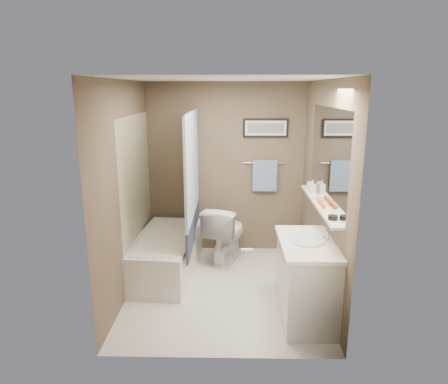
{
  "coord_description": "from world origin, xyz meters",
  "views": [
    {
      "loc": [
        0.09,
        -4.29,
        2.3
      ],
      "look_at": [
        0.0,
        0.15,
        1.15
      ],
      "focal_mm": 32.0,
      "sensor_mm": 36.0,
      "label": 1
    }
  ],
  "objects_px": {
    "hair_brush_back": "(319,200)",
    "glass_jar": "(310,186)",
    "toilet": "(226,233)",
    "soap_bottle": "(313,187)",
    "vanity": "(306,282)",
    "candle_bowl_near": "(333,218)",
    "hair_brush_front": "(323,204)",
    "bathtub": "(166,255)"
  },
  "relations": [
    {
      "from": "toilet",
      "to": "candle_bowl_near",
      "type": "bearing_deg",
      "value": 141.97
    },
    {
      "from": "toilet",
      "to": "vanity",
      "type": "relative_size",
      "value": 0.88
    },
    {
      "from": "hair_brush_front",
      "to": "glass_jar",
      "type": "relative_size",
      "value": 2.2
    },
    {
      "from": "vanity",
      "to": "glass_jar",
      "type": "relative_size",
      "value": 9.0
    },
    {
      "from": "hair_brush_front",
      "to": "glass_jar",
      "type": "xyz_separation_m",
      "value": [
        0.0,
        0.69,
        0.03
      ]
    },
    {
      "from": "toilet",
      "to": "vanity",
      "type": "distance_m",
      "value": 1.65
    },
    {
      "from": "hair_brush_back",
      "to": "glass_jar",
      "type": "relative_size",
      "value": 2.2
    },
    {
      "from": "soap_bottle",
      "to": "vanity",
      "type": "bearing_deg",
      "value": -102.35
    },
    {
      "from": "bathtub",
      "to": "hair_brush_back",
      "type": "distance_m",
      "value": 2.06
    },
    {
      "from": "vanity",
      "to": "candle_bowl_near",
      "type": "height_order",
      "value": "candle_bowl_near"
    },
    {
      "from": "toilet",
      "to": "hair_brush_front",
      "type": "height_order",
      "value": "hair_brush_front"
    },
    {
      "from": "candle_bowl_near",
      "to": "hair_brush_back",
      "type": "height_order",
      "value": "hair_brush_back"
    },
    {
      "from": "toilet",
      "to": "soap_bottle",
      "type": "height_order",
      "value": "soap_bottle"
    },
    {
      "from": "hair_brush_back",
      "to": "bathtub",
      "type": "bearing_deg",
      "value": 163.5
    },
    {
      "from": "candle_bowl_near",
      "to": "hair_brush_back",
      "type": "distance_m",
      "value": 0.62
    },
    {
      "from": "vanity",
      "to": "candle_bowl_near",
      "type": "relative_size",
      "value": 10.0
    },
    {
      "from": "hair_brush_front",
      "to": "hair_brush_back",
      "type": "bearing_deg",
      "value": 90.0
    },
    {
      "from": "vanity",
      "to": "hair_brush_back",
      "type": "distance_m",
      "value": 0.9
    },
    {
      "from": "hair_brush_front",
      "to": "glass_jar",
      "type": "bearing_deg",
      "value": 90.0
    },
    {
      "from": "toilet",
      "to": "hair_brush_back",
      "type": "distance_m",
      "value": 1.57
    },
    {
      "from": "bathtub",
      "to": "vanity",
      "type": "distance_m",
      "value": 1.9
    },
    {
      "from": "soap_bottle",
      "to": "toilet",
      "type": "bearing_deg",
      "value": 150.91
    },
    {
      "from": "hair_brush_back",
      "to": "glass_jar",
      "type": "xyz_separation_m",
      "value": [
        0.0,
        0.51,
        0.03
      ]
    },
    {
      "from": "bathtub",
      "to": "toilet",
      "type": "bearing_deg",
      "value": 33.08
    },
    {
      "from": "vanity",
      "to": "soap_bottle",
      "type": "height_order",
      "value": "soap_bottle"
    },
    {
      "from": "toilet",
      "to": "glass_jar",
      "type": "height_order",
      "value": "glass_jar"
    },
    {
      "from": "vanity",
      "to": "hair_brush_back",
      "type": "height_order",
      "value": "hair_brush_back"
    },
    {
      "from": "candle_bowl_near",
      "to": "glass_jar",
      "type": "height_order",
      "value": "glass_jar"
    },
    {
      "from": "toilet",
      "to": "hair_brush_front",
      "type": "distance_m",
      "value": 1.69
    },
    {
      "from": "hair_brush_front",
      "to": "bathtub",
      "type": "bearing_deg",
      "value": 158.36
    },
    {
      "from": "toilet",
      "to": "vanity",
      "type": "height_order",
      "value": "vanity"
    },
    {
      "from": "bathtub",
      "to": "soap_bottle",
      "type": "height_order",
      "value": "soap_bottle"
    },
    {
      "from": "glass_jar",
      "to": "soap_bottle",
      "type": "distance_m",
      "value": 0.14
    },
    {
      "from": "bathtub",
      "to": "glass_jar",
      "type": "bearing_deg",
      "value": 4.1
    },
    {
      "from": "hair_brush_back",
      "to": "soap_bottle",
      "type": "relative_size",
      "value": 1.43
    },
    {
      "from": "vanity",
      "to": "soap_bottle",
      "type": "xyz_separation_m",
      "value": [
        0.19,
        0.84,
        0.79
      ]
    },
    {
      "from": "vanity",
      "to": "glass_jar",
      "type": "distance_m",
      "value": 1.26
    },
    {
      "from": "toilet",
      "to": "candle_bowl_near",
      "type": "height_order",
      "value": "candle_bowl_near"
    },
    {
      "from": "candle_bowl_near",
      "to": "hair_brush_back",
      "type": "bearing_deg",
      "value": 90.0
    },
    {
      "from": "vanity",
      "to": "hair_brush_front",
      "type": "bearing_deg",
      "value": 57.78
    },
    {
      "from": "candle_bowl_near",
      "to": "toilet",
      "type": "bearing_deg",
      "value": 123.47
    },
    {
      "from": "toilet",
      "to": "soap_bottle",
      "type": "distance_m",
      "value": 1.42
    }
  ]
}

